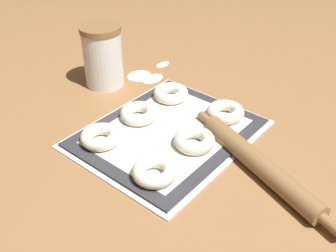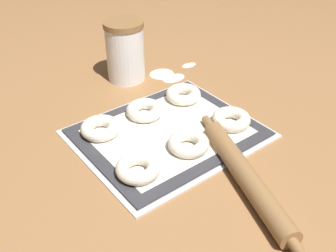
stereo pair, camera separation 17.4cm
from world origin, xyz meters
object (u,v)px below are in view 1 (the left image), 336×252
Objects in this scene: baking_tray at (168,133)px; flour_canister at (103,56)px; bagel_front_center at (194,140)px; rolling_pin at (259,164)px; bagel_front_right at (225,112)px; bagel_front_left at (155,171)px; bagel_back_right at (171,93)px; bagel_back_left at (101,137)px; bagel_back_center at (139,113)px.

flour_canister reaches higher than baking_tray.
bagel_front_center is 0.16m from rolling_pin.
bagel_front_center and bagel_front_right have the same top height.
bagel_front_left is 0.53× the size of flour_canister.
flour_canister is (0.09, 0.40, 0.07)m from bagel_front_center.
baking_tray is 4.48× the size of bagel_back_right.
bagel_back_right is (0.28, 0.18, 0.00)m from bagel_front_left.
bagel_front_center and bagel_back_right have the same top height.
rolling_pin is at bearing -85.33° from baking_tray.
flour_canister is 0.42× the size of rolling_pin.
bagel_front_right is (0.15, 0.01, 0.00)m from bagel_front_center.
flour_canister is (-0.06, 0.39, 0.07)m from bagel_front_right.
flour_canister is at bearing 60.28° from bagel_front_left.
bagel_front_right is (0.14, -0.07, 0.02)m from baking_tray.
bagel_front_right is 0.53× the size of flour_canister.
bagel_front_center is 0.15m from bagel_front_right.
flour_canister is 0.57m from rolling_pin.
baking_tray is at bearing -104.49° from flour_canister.
baking_tray is 4.48× the size of bagel_back_left.
flour_canister reaches higher than bagel_front_right.
rolling_pin reaches higher than bagel_front_right.
bagel_front_left and bagel_back_left have the same top height.
bagel_front_right and bagel_back_left have the same top height.
bagel_back_right is at bearing 72.14° from rolling_pin.
baking_tray is 4.48× the size of bagel_front_center.
bagel_back_center is at bearing -179.37° from bagel_back_right.
rolling_pin reaches higher than bagel_back_center.
baking_tray is 2.39× the size of flour_canister.
bagel_front_left is at bearing -179.95° from bagel_front_center.
bagel_back_right is (0.26, 0.00, 0.00)m from bagel_back_left.
bagel_back_left is 0.26m from bagel_back_right.
baking_tray is 4.48× the size of bagel_front_left.
bagel_front_right is 0.23m from bagel_back_center.
bagel_front_right is at bearing -84.47° from bagel_back_right.
bagel_front_right is 1.00× the size of bagel_back_left.
bagel_front_right is 1.00× the size of bagel_back_center.
rolling_pin is at bearing -126.82° from bagel_front_right.
bagel_back_left is 0.23× the size of rolling_pin.
bagel_front_center is at bearing -102.26° from flour_canister.
baking_tray is 0.09m from bagel_front_center.
bagel_front_center is at bearing -53.90° from bagel_back_left.
rolling_pin reaches higher than bagel_back_left.
bagel_back_center is 0.53× the size of flour_canister.
bagel_front_center is at bearing -126.54° from bagel_back_right.
rolling_pin is at bearing -96.33° from flour_canister.
bagel_back_center is at bearing 89.65° from bagel_front_center.
bagel_back_right is at bearing 53.46° from bagel_front_center.
baking_tray is 0.10m from bagel_back_center.
bagel_back_center and bagel_back_right have the same top height.
bagel_back_center is 0.23× the size of rolling_pin.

